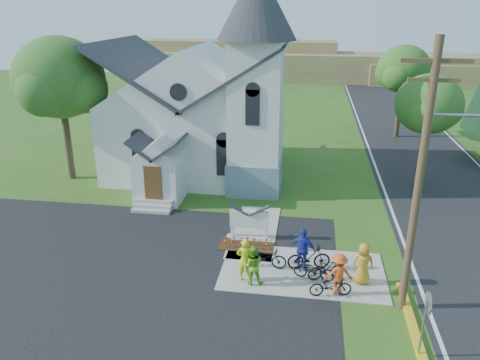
% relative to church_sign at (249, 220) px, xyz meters
% --- Properties ---
extents(ground, '(120.00, 120.00, 0.00)m').
position_rel_church_sign_xyz_m(ground, '(1.20, -3.20, -1.03)').
color(ground, '#2D5B1A').
rests_on(ground, ground).
extents(parking_lot, '(20.00, 16.00, 0.02)m').
position_rel_church_sign_xyz_m(parking_lot, '(-5.80, -5.20, -1.02)').
color(parking_lot, black).
rests_on(parking_lot, ground).
extents(road, '(8.00, 90.00, 0.02)m').
position_rel_church_sign_xyz_m(road, '(11.20, 11.80, -1.02)').
color(road, black).
rests_on(road, ground).
extents(sidewalk, '(7.00, 4.00, 0.05)m').
position_rel_church_sign_xyz_m(sidewalk, '(2.70, -2.70, -1.00)').
color(sidewalk, '#9E998F').
rests_on(sidewalk, ground).
extents(church, '(12.35, 12.00, 13.00)m').
position_rel_church_sign_xyz_m(church, '(-4.28, 9.28, 4.22)').
color(church, silver).
rests_on(church, ground).
extents(church_sign, '(2.20, 0.40, 1.70)m').
position_rel_church_sign_xyz_m(church_sign, '(0.00, 0.00, 0.00)').
color(church_sign, '#9E998F').
rests_on(church_sign, ground).
extents(flower_bed, '(2.60, 1.10, 0.07)m').
position_rel_church_sign_xyz_m(flower_bed, '(0.00, -0.90, -0.99)').
color(flower_bed, '#331E0E').
rests_on(flower_bed, ground).
extents(utility_pole, '(3.45, 0.28, 10.00)m').
position_rel_church_sign_xyz_m(utility_pole, '(6.56, -4.70, 4.38)').
color(utility_pole, '#4B3725').
rests_on(utility_pole, ground).
extents(stop_sign, '(0.11, 0.76, 2.48)m').
position_rel_church_sign_xyz_m(stop_sign, '(6.63, -7.40, 0.75)').
color(stop_sign, gray).
rests_on(stop_sign, ground).
extents(tree_lot_corner, '(5.60, 5.60, 9.15)m').
position_rel_church_sign_xyz_m(tree_lot_corner, '(-12.80, 6.80, 5.58)').
color(tree_lot_corner, '#34281C').
rests_on(tree_lot_corner, ground).
extents(tree_road_near, '(4.00, 4.00, 7.05)m').
position_rel_church_sign_xyz_m(tree_road_near, '(9.70, 8.80, 4.18)').
color(tree_road_near, '#34281C').
rests_on(tree_road_near, ground).
extents(tree_road_mid, '(4.40, 4.40, 7.80)m').
position_rel_church_sign_xyz_m(tree_road_mid, '(10.20, 20.80, 4.75)').
color(tree_road_mid, '#34281C').
rests_on(tree_road_mid, ground).
extents(distant_hills, '(61.00, 10.00, 5.60)m').
position_rel_church_sign_xyz_m(distant_hills, '(4.56, 53.13, 1.15)').
color(distant_hills, olive).
rests_on(distant_hills, ground).
extents(cyclist_0, '(0.73, 0.52, 1.88)m').
position_rel_church_sign_xyz_m(cyclist_0, '(0.32, -3.78, -0.04)').
color(cyclist_0, '#CDDA19').
rests_on(cyclist_0, sidewalk).
extents(bike_0, '(1.97, 0.76, 1.02)m').
position_rel_church_sign_xyz_m(bike_0, '(1.03, -2.66, -0.47)').
color(bike_0, black).
rests_on(bike_0, sidewalk).
extents(cyclist_1, '(0.88, 0.70, 1.71)m').
position_rel_church_sign_xyz_m(cyclist_1, '(0.69, -3.99, -0.12)').
color(cyclist_1, '#65B822').
rests_on(cyclist_1, sidewalk).
extents(bike_1, '(1.96, 0.94, 1.13)m').
position_rel_church_sign_xyz_m(bike_1, '(2.95, -2.50, -0.41)').
color(bike_1, black).
rests_on(bike_1, sidewalk).
extents(cyclist_2, '(1.23, 0.83, 1.95)m').
position_rel_church_sign_xyz_m(cyclist_2, '(2.68, -2.59, -0.00)').
color(cyclist_2, '#202EA3').
rests_on(cyclist_2, sidewalk).
extents(bike_2, '(1.79, 0.89, 0.90)m').
position_rel_church_sign_xyz_m(bike_2, '(3.17, -3.29, -0.53)').
color(bike_2, black).
rests_on(bike_2, sidewalk).
extents(cyclist_3, '(1.21, 0.82, 1.74)m').
position_rel_church_sign_xyz_m(cyclist_3, '(4.12, -4.18, -0.11)').
color(cyclist_3, '#E24F19').
rests_on(cyclist_3, sidewalk).
extents(bike_3, '(1.65, 0.98, 0.96)m').
position_rel_church_sign_xyz_m(bike_3, '(3.67, -3.23, -0.50)').
color(bike_3, black).
rests_on(bike_3, sidewalk).
extents(cyclist_4, '(0.92, 0.64, 1.80)m').
position_rel_church_sign_xyz_m(cyclist_4, '(5.13, -3.27, -0.08)').
color(cyclist_4, '#B38A21').
rests_on(cyclist_4, sidewalk).
extents(bike_4, '(1.76, 0.90, 0.88)m').
position_rel_church_sign_xyz_m(bike_4, '(3.82, -4.40, -0.54)').
color(bike_4, black).
rests_on(bike_4, sidewalk).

